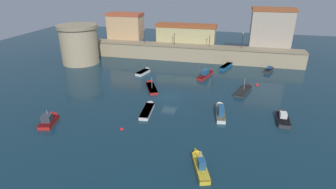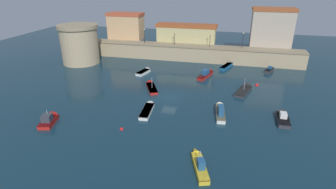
{
  "view_description": "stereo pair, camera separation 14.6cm",
  "coord_description": "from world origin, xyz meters",
  "px_view_note": "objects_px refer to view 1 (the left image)",
  "views": [
    {
      "loc": [
        9.84,
        -41.96,
        19.29
      ],
      "look_at": [
        0.0,
        -0.74,
        0.84
      ],
      "focal_mm": 28.82,
      "sensor_mm": 36.0,
      "label": 1
    },
    {
      "loc": [
        9.98,
        -41.93,
        19.29
      ],
      "look_at": [
        0.0,
        -0.74,
        0.84
      ],
      "focal_mm": 28.82,
      "sensor_mm": 36.0,
      "label": 2
    }
  ],
  "objects_px": {
    "moored_boat_4": "(145,71)",
    "quay_lamp_1": "(174,36)",
    "quay_lamp_3": "(243,38)",
    "moored_boat_6": "(151,86)",
    "quay_lamp_0": "(144,34)",
    "mooring_buoy_1": "(122,129)",
    "quay_lamp_2": "(210,38)",
    "moored_boat_7": "(220,110)",
    "moored_boat_1": "(245,89)",
    "moored_boat_8": "(148,108)",
    "moored_boat_9": "(228,65)",
    "moored_boat_3": "(207,74)",
    "moored_boat_5": "(199,163)",
    "fortress_tower": "(79,44)",
    "moored_boat_2": "(50,119)",
    "moored_boat_0": "(270,70)",
    "moored_boat_10": "(282,116)",
    "mooring_buoy_0": "(257,85)"
  },
  "relations": [
    {
      "from": "quay_lamp_1",
      "to": "mooring_buoy_1",
      "type": "bearing_deg",
      "value": -89.4
    },
    {
      "from": "moored_boat_0",
      "to": "moored_boat_5",
      "type": "xyz_separation_m",
      "value": [
        -11.01,
        -36.45,
        0.01
      ]
    },
    {
      "from": "quay_lamp_3",
      "to": "mooring_buoy_1",
      "type": "bearing_deg",
      "value": -114.08
    },
    {
      "from": "quay_lamp_3",
      "to": "moored_boat_8",
      "type": "distance_m",
      "value": 33.13
    },
    {
      "from": "moored_boat_3",
      "to": "moored_boat_9",
      "type": "xyz_separation_m",
      "value": [
        4.21,
        7.74,
        -0.13
      ]
    },
    {
      "from": "moored_boat_0",
      "to": "moored_boat_10",
      "type": "xyz_separation_m",
      "value": [
        -0.47,
        -22.75,
        -0.03
      ]
    },
    {
      "from": "moored_boat_2",
      "to": "moored_boat_3",
      "type": "xyz_separation_m",
      "value": [
        20.0,
        25.39,
        0.02
      ]
    },
    {
      "from": "quay_lamp_3",
      "to": "moored_boat_6",
      "type": "height_order",
      "value": "quay_lamp_3"
    },
    {
      "from": "moored_boat_0",
      "to": "moored_boat_8",
      "type": "distance_m",
      "value": 32.05
    },
    {
      "from": "quay_lamp_2",
      "to": "moored_boat_6",
      "type": "xyz_separation_m",
      "value": [
        -9.01,
        -20.0,
        -5.62
      ]
    },
    {
      "from": "moored_boat_0",
      "to": "moored_boat_6",
      "type": "bearing_deg",
      "value": 146.05
    },
    {
      "from": "quay_lamp_1",
      "to": "quay_lamp_3",
      "type": "distance_m",
      "value": 16.43
    },
    {
      "from": "moored_boat_1",
      "to": "moored_boat_8",
      "type": "relative_size",
      "value": 1.08
    },
    {
      "from": "moored_boat_6",
      "to": "moored_boat_5",
      "type": "bearing_deg",
      "value": -176.12
    },
    {
      "from": "fortress_tower",
      "to": "quay_lamp_0",
      "type": "distance_m",
      "value": 16.09
    },
    {
      "from": "quay_lamp_2",
      "to": "mooring_buoy_1",
      "type": "height_order",
      "value": "quay_lamp_2"
    },
    {
      "from": "moored_boat_9",
      "to": "quay_lamp_3",
      "type": "bearing_deg",
      "value": -21.11
    },
    {
      "from": "quay_lamp_0",
      "to": "moored_boat_6",
      "type": "relative_size",
      "value": 0.53
    },
    {
      "from": "moored_boat_4",
      "to": "quay_lamp_1",
      "type": "bearing_deg",
      "value": -4.15
    },
    {
      "from": "quay_lamp_3",
      "to": "moored_boat_7",
      "type": "bearing_deg",
      "value": -96.4
    },
    {
      "from": "quay_lamp_3",
      "to": "moored_boat_2",
      "type": "bearing_deg",
      "value": -126.6
    },
    {
      "from": "moored_boat_5",
      "to": "moored_boat_10",
      "type": "relative_size",
      "value": 1.15
    },
    {
      "from": "moored_boat_3",
      "to": "moored_boat_7",
      "type": "distance_m",
      "value": 17.36
    },
    {
      "from": "moored_boat_0",
      "to": "moored_boat_10",
      "type": "bearing_deg",
      "value": -158.54
    },
    {
      "from": "moored_boat_9",
      "to": "moored_boat_2",
      "type": "bearing_deg",
      "value": 163.58
    },
    {
      "from": "fortress_tower",
      "to": "moored_boat_1",
      "type": "xyz_separation_m",
      "value": [
        38.79,
        -8.89,
        -4.36
      ]
    },
    {
      "from": "moored_boat_2",
      "to": "moored_boat_5",
      "type": "xyz_separation_m",
      "value": [
        22.35,
        -4.93,
        -0.03
      ]
    },
    {
      "from": "quay_lamp_2",
      "to": "moored_boat_2",
      "type": "height_order",
      "value": "quay_lamp_2"
    },
    {
      "from": "moored_boat_8",
      "to": "moored_boat_3",
      "type": "bearing_deg",
      "value": -26.31
    },
    {
      "from": "quay_lamp_3",
      "to": "moored_boat_2",
      "type": "relative_size",
      "value": 0.76
    },
    {
      "from": "quay_lamp_2",
      "to": "moored_boat_1",
      "type": "height_order",
      "value": "quay_lamp_2"
    },
    {
      "from": "moored_boat_6",
      "to": "mooring_buoy_0",
      "type": "height_order",
      "value": "moored_boat_6"
    },
    {
      "from": "moored_boat_1",
      "to": "moored_boat_5",
      "type": "distance_m",
      "value": 24.49
    },
    {
      "from": "fortress_tower",
      "to": "quay_lamp_2",
      "type": "bearing_deg",
      "value": 15.67
    },
    {
      "from": "quay_lamp_0",
      "to": "moored_boat_7",
      "type": "height_order",
      "value": "quay_lamp_0"
    },
    {
      "from": "quay_lamp_1",
      "to": "moored_boat_8",
      "type": "xyz_separation_m",
      "value": [
        2.19,
        -29.33,
        -5.58
      ]
    },
    {
      "from": "moored_boat_7",
      "to": "moored_boat_1",
      "type": "bearing_deg",
      "value": -26.91
    },
    {
      "from": "quay_lamp_0",
      "to": "quay_lamp_2",
      "type": "xyz_separation_m",
      "value": [
        16.66,
        0.0,
        -0.24
      ]
    },
    {
      "from": "moored_boat_4",
      "to": "moored_boat_1",
      "type": "bearing_deg",
      "value": -89.89
    },
    {
      "from": "moored_boat_6",
      "to": "mooring_buoy_1",
      "type": "height_order",
      "value": "moored_boat_6"
    },
    {
      "from": "quay_lamp_3",
      "to": "moored_boat_3",
      "type": "distance_m",
      "value": 14.17
    },
    {
      "from": "quay_lamp_1",
      "to": "moored_boat_1",
      "type": "relative_size",
      "value": 0.44
    },
    {
      "from": "quay_lamp_0",
      "to": "mooring_buoy_1",
      "type": "bearing_deg",
      "value": -77.01
    },
    {
      "from": "moored_boat_7",
      "to": "moored_boat_10",
      "type": "relative_size",
      "value": 1.33
    },
    {
      "from": "moored_boat_3",
      "to": "mooring_buoy_0",
      "type": "relative_size",
      "value": 9.97
    },
    {
      "from": "quay_lamp_2",
      "to": "moored_boat_3",
      "type": "distance_m",
      "value": 12.21
    },
    {
      "from": "quay_lamp_1",
      "to": "quay_lamp_2",
      "type": "xyz_separation_m",
      "value": [
        8.75,
        0.0,
        0.01
      ]
    },
    {
      "from": "quay_lamp_0",
      "to": "moored_boat_6",
      "type": "distance_m",
      "value": 22.2
    },
    {
      "from": "quay_lamp_0",
      "to": "moored_boat_8",
      "type": "distance_m",
      "value": 31.56
    },
    {
      "from": "quay_lamp_1",
      "to": "quay_lamp_3",
      "type": "relative_size",
      "value": 0.85
    }
  ]
}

